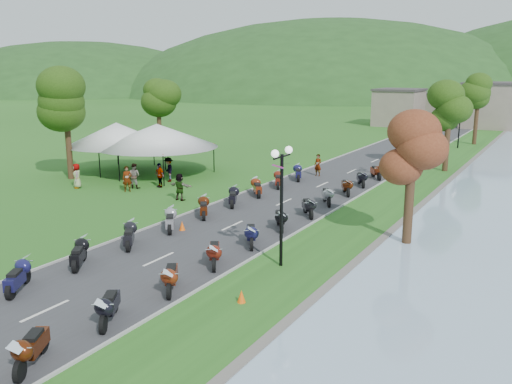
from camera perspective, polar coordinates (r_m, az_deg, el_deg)
The scene contains 11 objects.
road at distance 44.69m, azimuth 10.04°, elevation 2.16°, with size 7.00×120.00×0.02m, color #39393C.
far_building at distance 88.13m, azimuth 19.19°, elevation 8.50°, with size 18.00×16.00×5.00m, color gray.
moto_row_left at distance 25.10m, azimuth -15.61°, elevation -5.32°, with size 2.60×41.35×1.10m, color #331411, non-canonical shape.
moto_row_right at distance 26.85m, azimuth 1.23°, elevation -3.64°, with size 2.60×36.12×1.10m, color #331411, non-canonical shape.
vendor_tent_main at distance 43.04m, azimuth -10.31°, elevation 4.43°, with size 6.27×6.27×4.00m, color silver, non-canonical shape.
vendor_tent_side at distance 44.76m, azimuth -14.38°, elevation 4.55°, with size 5.28×5.28×4.00m, color silver, non-canonical shape.
tree_park_left at distance 42.81m, azimuth -19.34°, elevation 7.73°, with size 3.50×3.50×9.73m, color #2D5213, non-canonical shape.
tree_lakeside at distance 26.31m, azimuth 16.00°, elevation 2.04°, with size 2.50×2.50×6.93m, color #2D5213, non-canonical shape.
pedestrian_a at distance 37.85m, azimuth -13.34°, elevation 0.05°, with size 0.64×0.47×1.75m, color slate.
pedestrian_b at distance 38.79m, azimuth -12.64°, elevation 0.39°, with size 0.86×0.47×1.77m, color slate.
pedestrian_c at distance 40.56m, azimuth -9.13°, elevation 1.09°, with size 1.18×0.49×1.82m, color slate.
Camera 1 is at (14.99, -1.29, 8.20)m, focal length 38.00 mm.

